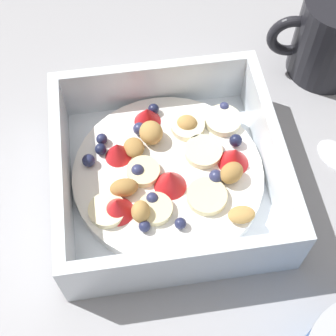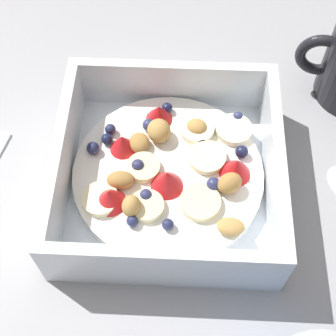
# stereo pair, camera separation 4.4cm
# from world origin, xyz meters

# --- Properties ---
(ground_plane) EXTENTS (2.40, 2.40, 0.00)m
(ground_plane) POSITION_xyz_m (0.00, 0.00, 0.00)
(ground_plane) COLOR #9E9EA3
(fruit_bowl) EXTENTS (0.20, 0.20, 0.06)m
(fruit_bowl) POSITION_xyz_m (0.02, -0.02, 0.02)
(fruit_bowl) COLOR white
(fruit_bowl) RESTS_ON ground
(coffee_mug) EXTENTS (0.11, 0.08, 0.09)m
(coffee_mug) POSITION_xyz_m (-0.17, -0.14, 0.05)
(coffee_mug) COLOR black
(coffee_mug) RESTS_ON ground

